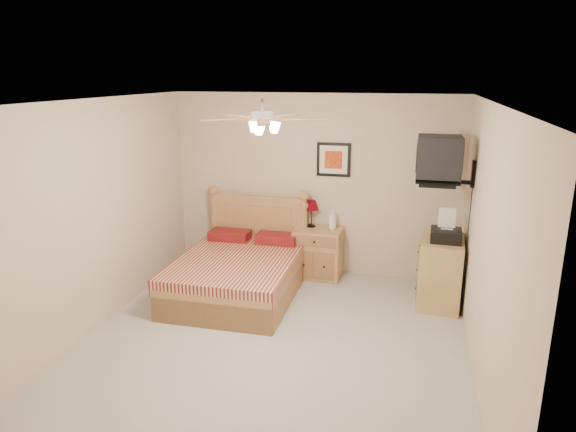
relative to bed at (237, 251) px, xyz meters
name	(u,v)px	position (x,y,z in m)	size (l,w,h in m)	color
floor	(271,346)	(0.76, -1.12, -0.61)	(4.50, 4.50, 0.00)	#A39E93
ceiling	(269,102)	(0.76, -1.12, 1.89)	(4.00, 4.50, 0.04)	white
wall_back	(314,185)	(0.76, 1.13, 0.64)	(4.00, 0.04, 2.50)	beige
wall_front	(162,346)	(0.76, -3.37, 0.64)	(4.00, 0.04, 2.50)	beige
wall_left	(90,218)	(-1.24, -1.12, 0.64)	(0.04, 4.50, 2.50)	beige
wall_right	(486,248)	(2.76, -1.12, 0.64)	(0.04, 4.50, 2.50)	beige
bed	(237,251)	(0.00, 0.00, 0.00)	(1.43, 1.88, 1.21)	#A0653B
nightstand	(318,253)	(0.88, 0.88, -0.26)	(0.64, 0.48, 0.69)	#9E7844
table_lamp	(311,213)	(0.76, 0.97, 0.28)	(0.21, 0.21, 0.38)	#50020D
lotion_bottle	(333,219)	(1.06, 0.93, 0.22)	(0.10, 0.10, 0.27)	white
framed_picture	(334,160)	(1.03, 1.11, 1.01)	(0.46, 0.04, 0.46)	black
dresser	(440,272)	(2.49, 0.36, -0.19)	(0.49, 0.71, 0.83)	#B1894C
fax_machine	(447,226)	(2.51, 0.31, 0.41)	(0.35, 0.37, 0.37)	black
magazine_lower	(441,232)	(2.47, 0.63, 0.24)	(0.21, 0.28, 0.03)	tan
magazine_upper	(443,230)	(2.49, 0.63, 0.26)	(0.18, 0.25, 0.02)	tan
wall_tv	(453,161)	(2.51, 0.22, 1.20)	(0.56, 0.46, 0.58)	black
ceiling_fan	(262,119)	(0.76, -1.32, 1.75)	(1.14, 1.14, 0.28)	white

